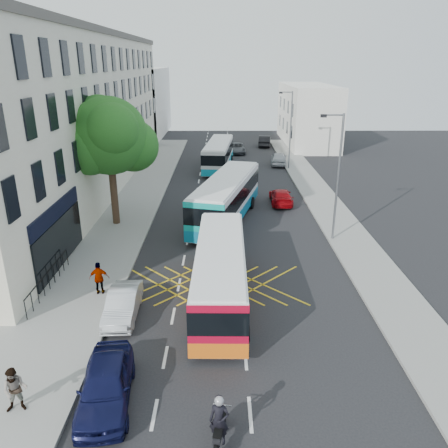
{
  "coord_description": "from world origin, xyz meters",
  "views": [
    {
      "loc": [
        -0.93,
        -14.39,
        11.06
      ],
      "look_at": [
        -0.82,
        9.24,
        2.2
      ],
      "focal_mm": 35.0,
      "sensor_mm": 36.0,
      "label": 1
    }
  ],
  "objects_px": {
    "bus_far": "(219,154)",
    "motorbike": "(219,423)",
    "pedestrian_far": "(99,278)",
    "lamp_near": "(337,172)",
    "distant_car_silver": "(279,159)",
    "red_hatchback": "(281,196)",
    "pedestrian_near": "(15,390)",
    "parked_car_silver": "(123,304)",
    "street_tree": "(109,137)",
    "distant_car_dark": "(265,141)",
    "parked_car_blue": "(106,385)",
    "distant_car_grey": "(237,148)",
    "lamp_far": "(290,126)",
    "bus_mid": "(226,198)",
    "bus_near": "(220,273)"
  },
  "relations": [
    {
      "from": "motorbike",
      "to": "distant_car_silver",
      "type": "relative_size",
      "value": 0.49
    },
    {
      "from": "bus_far",
      "to": "red_hatchback",
      "type": "xyz_separation_m",
      "value": [
        5.22,
        -12.7,
        -0.92
      ]
    },
    {
      "from": "parked_car_blue",
      "to": "lamp_near",
      "type": "bearing_deg",
      "value": 46.16
    },
    {
      "from": "parked_car_blue",
      "to": "distant_car_grey",
      "type": "xyz_separation_m",
      "value": [
        5.83,
        43.46,
        -0.11
      ]
    },
    {
      "from": "bus_far",
      "to": "distant_car_dark",
      "type": "distance_m",
      "value": 14.53
    },
    {
      "from": "street_tree",
      "to": "bus_near",
      "type": "distance_m",
      "value": 13.78
    },
    {
      "from": "red_hatchback",
      "to": "pedestrian_near",
      "type": "relative_size",
      "value": 2.55
    },
    {
      "from": "bus_far",
      "to": "distant_car_dark",
      "type": "height_order",
      "value": "bus_far"
    },
    {
      "from": "lamp_near",
      "to": "lamp_far",
      "type": "relative_size",
      "value": 1.0
    },
    {
      "from": "lamp_far",
      "to": "bus_far",
      "type": "xyz_separation_m",
      "value": [
        -7.5,
        0.64,
        -3.09
      ]
    },
    {
      "from": "bus_near",
      "to": "pedestrian_near",
      "type": "height_order",
      "value": "bus_near"
    },
    {
      "from": "lamp_far",
      "to": "distant_car_silver",
      "type": "bearing_deg",
      "value": 107.31
    },
    {
      "from": "lamp_far",
      "to": "lamp_near",
      "type": "bearing_deg",
      "value": -90.0
    },
    {
      "from": "street_tree",
      "to": "pedestrian_far",
      "type": "height_order",
      "value": "street_tree"
    },
    {
      "from": "distant_car_dark",
      "to": "pedestrian_far",
      "type": "xyz_separation_m",
      "value": [
        -11.95,
        -40.87,
        0.27
      ]
    },
    {
      "from": "bus_mid",
      "to": "distant_car_silver",
      "type": "relative_size",
      "value": 2.78
    },
    {
      "from": "bus_near",
      "to": "pedestrian_far",
      "type": "relative_size",
      "value": 5.98
    },
    {
      "from": "parked_car_silver",
      "to": "pedestrian_far",
      "type": "height_order",
      "value": "pedestrian_far"
    },
    {
      "from": "bus_near",
      "to": "red_hatchback",
      "type": "xyz_separation_m",
      "value": [
        4.93,
        15.49,
        -0.88
      ]
    },
    {
      "from": "bus_far",
      "to": "distant_car_silver",
      "type": "bearing_deg",
      "value": 18.87
    },
    {
      "from": "street_tree",
      "to": "parked_car_blue",
      "type": "bearing_deg",
      "value": -78.25
    },
    {
      "from": "bus_mid",
      "to": "distant_car_silver",
      "type": "distance_m",
      "value": 19.27
    },
    {
      "from": "parked_car_blue",
      "to": "distant_car_silver",
      "type": "distance_m",
      "value": 38.07
    },
    {
      "from": "lamp_far",
      "to": "motorbike",
      "type": "bearing_deg",
      "value": -101.27
    },
    {
      "from": "bus_near",
      "to": "distant_car_dark",
      "type": "bearing_deg",
      "value": 82.59
    },
    {
      "from": "bus_near",
      "to": "bus_mid",
      "type": "height_order",
      "value": "bus_mid"
    },
    {
      "from": "red_hatchback",
      "to": "lamp_near",
      "type": "bearing_deg",
      "value": 106.98
    },
    {
      "from": "parked_car_silver",
      "to": "distant_car_grey",
      "type": "relative_size",
      "value": 0.85
    },
    {
      "from": "lamp_near",
      "to": "motorbike",
      "type": "bearing_deg",
      "value": -113.99
    },
    {
      "from": "bus_far",
      "to": "motorbike",
      "type": "xyz_separation_m",
      "value": [
        0.28,
        -36.86,
        -0.66
      ]
    },
    {
      "from": "distant_car_grey",
      "to": "red_hatchback",
      "type": "bearing_deg",
      "value": -84.83
    },
    {
      "from": "red_hatchback",
      "to": "pedestrian_near",
      "type": "bearing_deg",
      "value": 64.02
    },
    {
      "from": "parked_car_silver",
      "to": "pedestrian_far",
      "type": "xyz_separation_m",
      "value": [
        -1.52,
        1.84,
        0.37
      ]
    },
    {
      "from": "bus_near",
      "to": "parked_car_blue",
      "type": "relative_size",
      "value": 2.37
    },
    {
      "from": "lamp_near",
      "to": "bus_near",
      "type": "xyz_separation_m",
      "value": [
        -7.21,
        -7.55,
        -3.13
      ]
    },
    {
      "from": "lamp_far",
      "to": "distant_car_dark",
      "type": "xyz_separation_m",
      "value": [
        -1.24,
        13.72,
        -3.89
      ]
    },
    {
      "from": "distant_car_silver",
      "to": "pedestrian_near",
      "type": "distance_m",
      "value": 39.43
    },
    {
      "from": "motorbike",
      "to": "bus_mid",
      "type": "bearing_deg",
      "value": 98.25
    },
    {
      "from": "parked_car_silver",
      "to": "bus_near",
      "type": "bearing_deg",
      "value": 16.21
    },
    {
      "from": "pedestrian_far",
      "to": "lamp_near",
      "type": "bearing_deg",
      "value": -155.78
    },
    {
      "from": "parked_car_silver",
      "to": "distant_car_dark",
      "type": "relative_size",
      "value": 0.86
    },
    {
      "from": "street_tree",
      "to": "parked_car_silver",
      "type": "height_order",
      "value": "street_tree"
    },
    {
      "from": "lamp_far",
      "to": "distant_car_grey",
      "type": "xyz_separation_m",
      "value": [
        -5.26,
        9.07,
        -4.0
      ]
    },
    {
      "from": "lamp_near",
      "to": "motorbike",
      "type": "distance_m",
      "value": 18.14
    },
    {
      "from": "lamp_near",
      "to": "pedestrian_far",
      "type": "xyz_separation_m",
      "value": [
        -13.2,
        -7.14,
        -3.62
      ]
    },
    {
      "from": "parked_car_blue",
      "to": "red_hatchback",
      "type": "xyz_separation_m",
      "value": [
        8.82,
        22.33,
        -0.12
      ]
    },
    {
      "from": "street_tree",
      "to": "bus_far",
      "type": "distance_m",
      "value": 19.67
    },
    {
      "from": "motorbike",
      "to": "red_hatchback",
      "type": "height_order",
      "value": "motorbike"
    },
    {
      "from": "parked_car_silver",
      "to": "pedestrian_near",
      "type": "xyz_separation_m",
      "value": [
        -2.22,
        -5.93,
        0.35
      ]
    },
    {
      "from": "lamp_far",
      "to": "red_hatchback",
      "type": "xyz_separation_m",
      "value": [
        -2.28,
        -12.06,
        -4.01
      ]
    }
  ]
}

